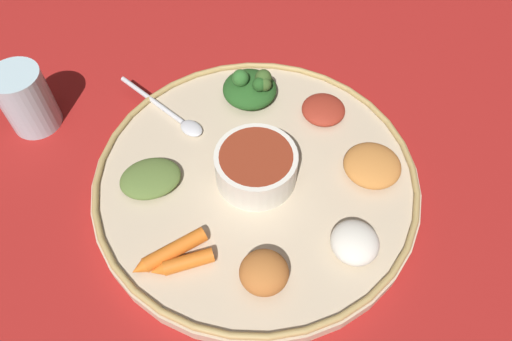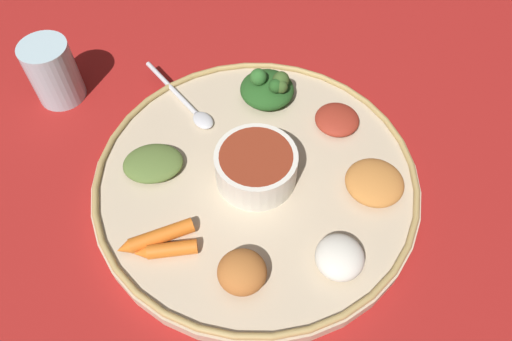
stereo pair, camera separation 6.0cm
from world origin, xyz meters
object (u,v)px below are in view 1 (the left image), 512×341
at_px(drinking_glass, 28,103).
at_px(greens_pile, 251,88).
at_px(carrot_outer, 183,263).
at_px(center_bowl, 256,166).
at_px(carrot_near_spoon, 170,252).
at_px(spoon, 173,115).

bearing_deg(drinking_glass, greens_pile, -99.45).
bearing_deg(carrot_outer, center_bowl, -48.84).
bearing_deg(carrot_near_spoon, center_bowl, -56.97).
bearing_deg(carrot_near_spoon, carrot_outer, -144.62).
distance_m(spoon, greens_pile, 0.11).
relative_size(center_bowl, greens_pile, 1.00).
height_order(center_bowl, greens_pile, greens_pile).
relative_size(center_bowl, spoon, 0.71).
bearing_deg(carrot_outer, greens_pile, -30.84).
xyz_separation_m(greens_pile, drinking_glass, (0.05, 0.30, 0.00)).
bearing_deg(drinking_glass, center_bowl, -124.21).
distance_m(spoon, drinking_glass, 0.20).
xyz_separation_m(carrot_near_spoon, drinking_glass, (0.26, 0.15, 0.01)).
height_order(greens_pile, drinking_glass, drinking_glass).
bearing_deg(center_bowl, greens_pile, -11.82).
distance_m(spoon, carrot_outer, 0.22).
bearing_deg(carrot_outer, spoon, -6.32).
relative_size(spoon, carrot_near_spoon, 1.56).
xyz_separation_m(center_bowl, drinking_glass, (0.18, 0.27, -0.00)).
bearing_deg(drinking_glass, carrot_outer, -149.94).
height_order(center_bowl, spoon, center_bowl).
bearing_deg(center_bowl, drinking_glass, 55.79).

